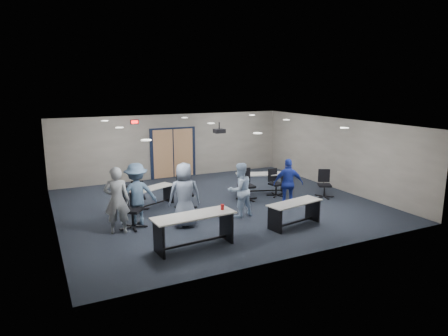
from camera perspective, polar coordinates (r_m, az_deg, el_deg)
name	(u,v)px	position (r m, az deg, el deg)	size (l,w,h in m)	color
floor	(218,205)	(13.35, -0.90, -5.27)	(10.00, 10.00, 0.00)	black
back_wall	(173,146)	(17.13, -7.33, 3.11)	(10.00, 0.04, 2.70)	slate
front_wall	(302,201)	(9.25, 11.02, -4.61)	(10.00, 0.04, 2.70)	slate
left_wall	(52,181)	(11.84, -23.41, -1.74)	(0.04, 9.00, 2.70)	slate
right_wall	(337,154)	(15.76, 15.79, 1.99)	(0.04, 9.00, 2.70)	slate
ceiling	(217,124)	(12.81, -0.94, 6.34)	(10.00, 9.00, 0.04)	silver
double_door	(173,153)	(17.14, -7.26, 2.11)	(2.00, 0.07, 2.20)	black
exit_sign	(135,122)	(16.51, -12.66, 6.44)	(0.32, 0.07, 0.18)	black
ceiling_projector	(219,131)	(13.42, -0.68, 5.33)	(0.35, 0.32, 0.37)	black
ceiling_can_lights	(214,124)	(13.04, -1.41, 6.30)	(6.24, 5.74, 0.02)	silver
table_front_left	(194,225)	(9.86, -4.26, -8.10)	(2.11, 0.84, 0.97)	#B4B3AA
table_front_right	(295,210)	(11.47, 10.05, -5.88)	(1.79, 0.88, 0.70)	#B4B3AA
table_back_left	(152,194)	(13.23, -10.24, -3.61)	(1.66, 1.14, 0.88)	#B4B3AA
table_back_right	(262,180)	(14.65, 5.39, -1.69)	(1.94, 1.18, 0.75)	#B4B3AA
chair_back_a	(138,196)	(12.90, -12.15, -4.00)	(0.59, 0.59, 0.93)	black
chair_back_b	(185,193)	(12.79, -5.58, -3.56)	(0.68, 0.68, 1.09)	black
chair_back_c	(247,185)	(13.73, 3.29, -2.43)	(0.69, 0.69, 1.09)	black
chair_back_d	(276,183)	(14.36, 7.48, -2.12)	(0.61, 0.61, 0.97)	black
chair_loose_left	(132,208)	(11.38, -12.97, -5.64)	(0.72, 0.72, 1.15)	black
chair_loose_right	(325,184)	(14.50, 14.19, -2.23)	(0.62, 0.62, 0.99)	black
person_gray	(117,200)	(11.01, -15.06, -4.48)	(0.67, 0.44, 1.83)	gray
person_plaid	(184,195)	(11.19, -5.67, -3.86)	(0.89, 0.58, 1.83)	slate
person_lightblue	(240,190)	(11.99, 2.28, -3.16)	(0.81, 0.63, 1.66)	#BBD6F8
person_navy	(288,183)	(13.00, 9.17, -2.20)	(0.95, 0.39, 1.62)	#1C2E9A
person_back	(137,194)	(11.55, -12.38, -3.68)	(1.16, 0.66, 1.79)	#496383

